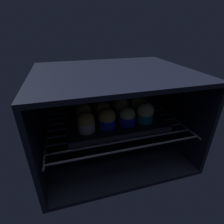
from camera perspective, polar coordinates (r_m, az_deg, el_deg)
name	(u,v)px	position (r cm, az deg, el deg)	size (l,w,h in cm)	color
oven_cavity	(110,110)	(75.87, -0.54, 0.54)	(59.00, 47.00, 37.00)	black
oven_rack	(113,122)	(73.89, 0.36, -3.23)	(54.80, 42.00, 0.80)	#444756
baking_tray	(112,118)	(74.76, 0.00, -1.89)	(38.94, 31.11, 2.20)	black
muffin_row0_col0	(86,122)	(63.93, -8.58, -3.36)	(6.37, 6.37, 7.64)	silver
muffin_row0_col1	(107,119)	(65.17, -1.64, -2.34)	(6.49, 6.49, 7.94)	#1928B7
muffin_row0_col2	(127,117)	(67.61, 5.05, -1.54)	(6.36, 6.36, 7.42)	#1928B7
muffin_row0_col3	(145,113)	(70.15, 10.94, -0.19)	(6.80, 6.80, 8.57)	#0C8C84
muffin_row1_col0	(84,113)	(70.61, -9.19, -0.34)	(6.36, 6.36, 8.03)	red
muffin_row1_col1	(103,110)	(71.55, -2.96, 0.53)	(6.36, 6.36, 8.15)	#1928B7
muffin_row1_col2	(121,107)	(74.12, 3.02, 1.57)	(6.84, 6.84, 8.09)	#0C8C84
muffin_row1_col3	(138,105)	(76.74, 8.64, 2.15)	(6.51, 6.51, 8.05)	#7A238C
muffin_row2_col0	(82,104)	(77.87, -9.92, 2.47)	(6.36, 6.36, 8.07)	#1928B7
muffin_row2_col1	(99,103)	(79.31, -4.23, 3.06)	(6.36, 6.36, 7.59)	silver
muffin_row2_col2	(116,101)	(80.32, 1.19, 3.76)	(6.58, 6.58, 8.29)	#7A238C
muffin_row2_col3	(131,99)	(83.26, 6.29, 4.36)	(6.76, 6.76, 8.43)	#0C8C84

